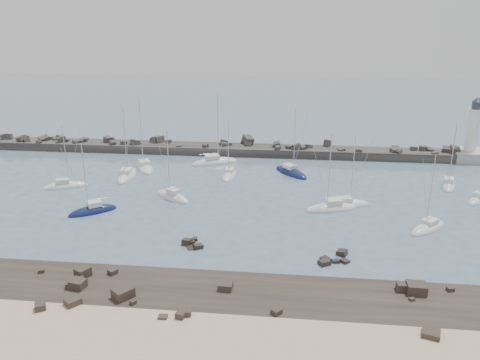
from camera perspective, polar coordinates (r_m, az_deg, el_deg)
name	(u,v)px	position (r m, az deg, el deg)	size (l,w,h in m)	color
ground	(235,220)	(72.09, -0.64, -4.91)	(400.00, 400.00, 0.00)	#4B6176
rock_shelf	(208,300)	(52.93, -3.88, -14.43)	(140.00, 12.12, 1.82)	black
rock_cluster_near	(191,244)	(64.64, -6.00, -7.80)	(3.23, 3.76, 1.35)	black
rock_cluster_far	(334,260)	(61.79, 11.35, -9.50)	(4.23, 4.60, 1.26)	black
breakwater	(220,152)	(108.63, -2.41, 3.48)	(115.00, 7.27, 5.39)	#2E2A28
lighthouse	(470,147)	(113.57, 26.24, 3.65)	(7.00, 7.00, 14.60)	gray
sailboat_0	(66,187)	(91.81, -20.48, -0.75)	(8.21, 5.53, 12.64)	silver
sailboat_1	(144,167)	(99.33, -11.58, 1.52)	(7.35, 10.11, 15.48)	silver
sailboat_2	(93,211)	(78.47, -17.49, -3.68)	(7.59, 6.63, 12.51)	#101A45
sailboat_3	(127,176)	(94.42, -13.63, 0.46)	(3.49, 9.46, 14.68)	silver
sailboat_4	(215,163)	(100.66, -3.12, 2.12)	(10.58, 7.30, 16.13)	silver
sailboat_5	(173,197)	(81.55, -8.22, -2.11)	(7.96, 6.84, 13.02)	silver
sailboat_6	(229,176)	(92.15, -1.31, 0.54)	(2.96, 7.77, 12.12)	silver
sailboat_7	(346,205)	(79.41, 12.83, -3.01)	(8.41, 4.75, 12.71)	silver
sailboat_8	(291,173)	(94.24, 6.23, 0.86)	(7.96, 8.99, 14.61)	#101A45
sailboat_9	(331,209)	(77.33, 11.05, -3.47)	(8.97, 5.16, 13.67)	silver
sailboat_10	(448,185)	(94.76, 24.02, -0.61)	(4.59, 8.26, 12.70)	silver
sailboat_11	(428,228)	(74.36, 21.93, -5.49)	(7.38, 7.31, 12.54)	silver
sailboat_12	(479,200)	(89.59, 27.12, -2.14)	(6.48, 7.02, 11.72)	silver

